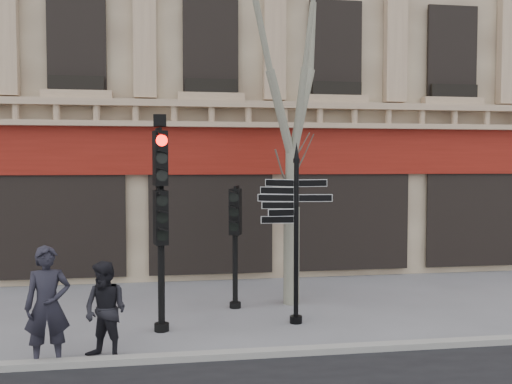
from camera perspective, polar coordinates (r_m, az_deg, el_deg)
The scene contains 9 objects.
ground at distance 11.29m, azimuth -2.47°, elevation -13.92°, with size 80.00×80.00×0.00m, color slate.
kerb at distance 9.95m, azimuth -1.53°, elevation -15.92°, with size 80.00×0.25×0.12m, color gray.
building at distance 23.94m, azimuth -6.04°, elevation 16.77°, with size 28.00×15.52×18.00m.
fingerpost at distance 11.54m, azimuth 4.05°, elevation -1.03°, with size 1.88×1.88×3.69m.
traffic_signal_main at distance 11.10m, azimuth -9.52°, elevation -0.34°, with size 0.52×0.42×4.19m.
traffic_signal_secondary at distance 12.79m, azimuth -2.11°, elevation -3.31°, with size 0.53×0.45×2.70m.
plane_tree at distance 13.41m, azimuth 3.63°, elevation 15.17°, with size 3.28×3.28×8.71m.
pedestrian_a at distance 9.90m, azimuth -20.13°, elevation -10.69°, with size 0.71×0.47×1.95m, color black.
pedestrian_b at distance 10.00m, azimuth -14.82°, elevation -11.39°, with size 0.80×0.62×1.64m, color black.
Camera 1 is at (-1.21, -10.73, 3.29)m, focal length 40.00 mm.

